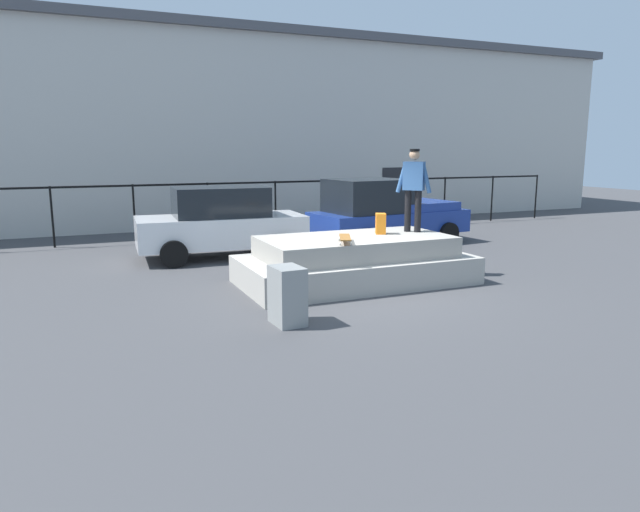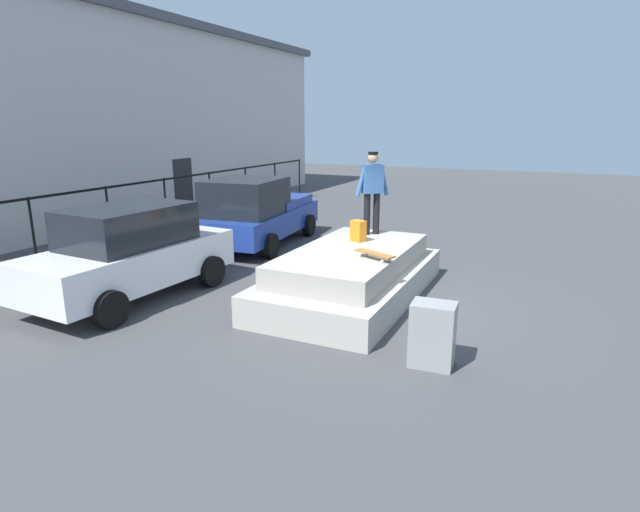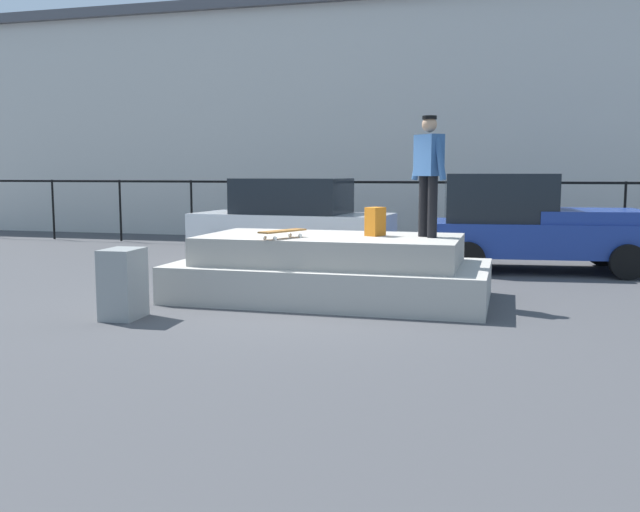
% 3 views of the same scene
% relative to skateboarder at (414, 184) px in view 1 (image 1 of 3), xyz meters
% --- Properties ---
extents(ground_plane, '(60.00, 60.00, 0.00)m').
position_rel_skateboarder_xyz_m(ground_plane, '(-1.75, -0.61, -1.98)').
color(ground_plane, '#424244').
extents(concrete_ledge, '(4.68, 2.39, 0.96)m').
position_rel_skateboarder_xyz_m(concrete_ledge, '(-1.43, -0.13, -1.55)').
color(concrete_ledge, '#ADA89E').
rests_on(concrete_ledge, ground_plane).
extents(skateboarder, '(0.60, 0.62, 1.76)m').
position_rel_skateboarder_xyz_m(skateboarder, '(0.00, 0.00, 0.00)').
color(skateboarder, black).
rests_on(skateboarder, concrete_ledge).
extents(skateboard, '(0.52, 0.84, 0.12)m').
position_rel_skateboarder_xyz_m(skateboard, '(-1.98, -0.77, -0.92)').
color(skateboard, brown).
rests_on(skateboard, concrete_ledge).
extents(backpack, '(0.30, 0.34, 0.43)m').
position_rel_skateboarder_xyz_m(backpack, '(-0.78, 0.00, -0.80)').
color(backpack, orange).
rests_on(backpack, concrete_ledge).
extents(car_white_sedan_near, '(4.22, 2.18, 1.79)m').
position_rel_skateboarder_xyz_m(car_white_sedan_near, '(-3.27, 3.73, -1.08)').
color(car_white_sedan_near, white).
rests_on(car_white_sedan_near, ground_plane).
extents(car_blue_pickup_mid, '(4.71, 2.50, 1.89)m').
position_rel_skateboarder_xyz_m(car_blue_pickup_mid, '(1.54, 3.90, -1.06)').
color(car_blue_pickup_mid, navy).
rests_on(car_blue_pickup_mid, ground_plane).
extents(utility_box, '(0.48, 0.63, 0.92)m').
position_rel_skateboarder_xyz_m(utility_box, '(-3.70, -2.24, -1.52)').
color(utility_box, gray).
rests_on(utility_box, ground_plane).
extents(fence_row, '(24.06, 0.06, 1.71)m').
position_rel_skateboarder_xyz_m(fence_row, '(-1.75, 7.07, -0.77)').
color(fence_row, black).
rests_on(fence_row, ground_plane).
extents(warehouse_building, '(34.60, 8.74, 6.96)m').
position_rel_skateboarder_xyz_m(warehouse_building, '(-1.75, 13.48, 1.51)').
color(warehouse_building, beige).
rests_on(warehouse_building, ground_plane).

